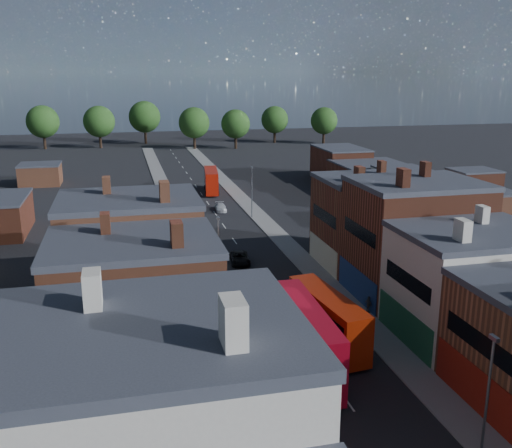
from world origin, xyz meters
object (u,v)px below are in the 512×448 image
car_3 (221,207)px  ped_1 (246,342)px  bus_2 (211,180)px  ped_3 (368,304)px  bus_1 (327,319)px  bus_0 (303,338)px  car_2 (240,258)px

car_3 → ped_1: ped_1 is taller
bus_2 → ped_3: bus_2 is taller
bus_1 → ped_3: bus_1 is taller
bus_1 → ped_3: bearing=33.5°
bus_1 → ped_1: bearing=168.6°
bus_2 → car_3: size_ratio=2.50×
car_3 → bus_0: bearing=-89.0°
bus_1 → bus_2: bus_1 is taller
bus_0 → car_3: 53.25m
car_2 → ped_1: bearing=-95.2°
car_2 → ped_3: 19.40m
bus_1 → car_2: size_ratio=2.26×
car_3 → ped_1: size_ratio=2.67×
car_3 → ped_3: (6.50, -44.22, 0.31)m
bus_0 → car_2: 26.23m
bus_0 → car_2: (0.57, 26.14, -2.16)m
car_2 → ped_3: size_ratio=3.00×
bus_1 → bus_2: size_ratio=1.03×
car_2 → ped_3: bearing=-57.2°
bus_2 → car_2: (-3.26, -42.12, -1.71)m
car_2 → car_3: size_ratio=1.14×
bus_0 → ped_3: size_ratio=7.70×
car_2 → ped_3: ped_3 is taller
car_3 → bus_1: bearing=-85.4°
bus_0 → bus_2: bearing=88.3°
ped_1 → bus_1: bearing=-161.0°
car_2 → car_3: 27.09m
car_2 → ped_3: (8.90, -17.23, 0.25)m
car_2 → ped_1: size_ratio=3.04×
bus_2 → car_2: bus_2 is taller
car_3 → ped_1: bearing=-93.4°
car_2 → ped_1: (-4.13, -22.05, 0.24)m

